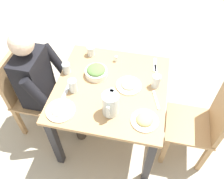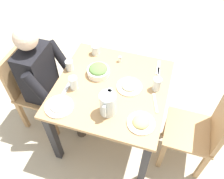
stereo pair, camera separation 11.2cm
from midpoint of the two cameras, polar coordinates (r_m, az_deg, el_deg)
The scene contains 19 objects.
ground_plane at distance 2.48m, azimuth -1.53°, elevation -10.21°, with size 8.00×8.00×0.00m, color #B7AD99.
dining_table at distance 2.00m, azimuth -1.88°, elevation -1.58°, with size 0.90×0.90×0.71m.
chair_near at distance 2.32m, azimuth -20.98°, elevation -0.51°, with size 0.40×0.40×0.86m.
chair_far at distance 2.08m, azimuth 19.45°, elevation -7.73°, with size 0.40×0.40×0.86m.
diner_near at distance 2.13m, azimuth -17.30°, elevation 1.13°, with size 0.48×0.53×1.15m.
water_pitcher at distance 1.68m, azimuth -2.30°, elevation -3.62°, with size 0.16×0.12×0.19m.
salad_bowl at distance 1.98m, azimuth -5.46°, elevation 4.32°, with size 0.19×0.19×0.09m.
plate_beans at distance 1.90m, azimuth 2.39°, elevation 1.06°, with size 0.21×0.21×0.04m.
plate_fries at distance 1.70m, azimuth 6.04°, elevation -7.37°, with size 0.20×0.20×0.05m.
plate_yoghurt at distance 1.80m, azimuth -14.12°, elevation -4.84°, with size 0.22×0.22×0.04m.
water_glass_far_left at distance 1.87m, azimuth -11.13°, elevation 0.86°, with size 0.07×0.07×0.11m, color silver.
water_glass_center at distance 2.04m, azimuth -12.52°, elevation 4.99°, with size 0.07×0.07×0.09m, color silver.
water_glass_near_right at distance 1.90m, azimuth 8.96°, elevation 1.95°, with size 0.07×0.07×0.11m, color silver.
water_glass_far_right at distance 2.17m, azimuth -6.60°, elevation 9.21°, with size 0.07×0.07×0.09m, color silver.
salt_shaker at distance 2.11m, azimuth -0.49°, elevation 7.43°, with size 0.03×0.03×0.05m.
fork_near at distance 1.91m, azimuth -12.75°, elevation -0.68°, with size 0.17×0.03×0.01m, color silver.
knife_near at distance 2.04m, azimuth 9.08°, elevation 4.08°, with size 0.18×0.02×0.01m, color silver.
fork_far at distance 2.11m, azimuth 8.80°, elevation 5.88°, with size 0.17×0.03×0.01m, color silver.
knife_far at distance 1.84m, azimuth 8.90°, elevation -2.55°, with size 0.18×0.02×0.01m, color silver.
Camera 1 is at (1.23, 0.27, 2.14)m, focal length 37.79 mm.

